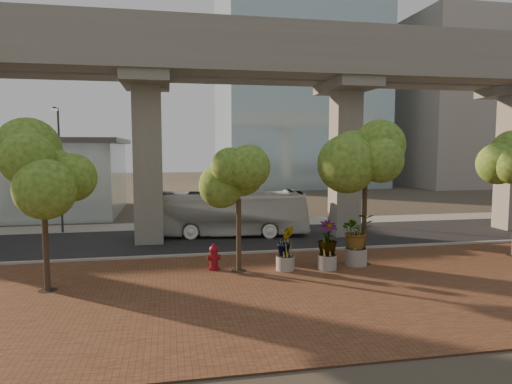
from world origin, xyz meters
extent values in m
plane|color=#3E382D|center=(0.00, 0.00, 0.00)|extent=(160.00, 160.00, 0.00)
cube|color=brown|center=(0.00, -8.00, 0.03)|extent=(70.00, 13.00, 0.06)
cube|color=black|center=(0.00, 2.00, 0.02)|extent=(90.00, 8.00, 0.04)
cube|color=#9A968F|center=(0.00, -2.00, 0.08)|extent=(70.00, 0.25, 0.16)
cube|color=#9A968F|center=(0.00, 7.50, 0.03)|extent=(90.00, 3.00, 0.06)
cube|color=gray|center=(0.00, 0.40, 10.50)|extent=(72.00, 2.40, 1.80)
cube|color=gray|center=(0.00, 3.60, 10.50)|extent=(72.00, 2.40, 1.80)
cube|color=gray|center=(0.00, -0.70, 11.90)|extent=(72.00, 0.12, 1.00)
cube|color=gray|center=(0.00, 4.70, 11.90)|extent=(72.00, 0.12, 1.00)
cube|color=gray|center=(38.00, 36.00, 12.00)|extent=(18.00, 16.00, 24.00)
imported|color=silver|center=(-1.46, 3.17, 1.45)|extent=(10.66, 3.73, 2.91)
cylinder|color=maroon|center=(-2.92, -4.78, 0.12)|extent=(0.53, 0.53, 0.12)
cylinder|color=maroon|center=(-2.92, -4.78, 0.54)|extent=(0.35, 0.35, 0.85)
sphere|color=maroon|center=(-2.92, -4.78, 0.97)|extent=(0.41, 0.41, 0.41)
cylinder|color=maroon|center=(-2.92, -4.78, 1.16)|extent=(0.12, 0.12, 0.15)
cylinder|color=maroon|center=(-2.92, -4.78, 0.62)|extent=(0.59, 0.23, 0.23)
cylinder|color=gray|center=(3.71, -5.24, 0.45)|extent=(1.00, 1.00, 0.78)
imported|color=#2E5717|center=(3.71, -5.24, 1.68)|extent=(2.23, 2.23, 1.67)
cylinder|color=gray|center=(2.12, -5.71, 0.39)|extent=(0.84, 0.84, 0.66)
imported|color=#2E5717|center=(2.12, -5.71, 1.49)|extent=(2.06, 2.06, 1.55)
cylinder|color=#A39B93|center=(0.21, -5.52, 0.38)|extent=(0.83, 0.83, 0.64)
imported|color=#2E5717|center=(0.21, -5.52, 1.39)|extent=(1.84, 1.84, 1.38)
cylinder|color=#473528|center=(-9.51, -6.63, 1.74)|extent=(0.22, 0.22, 3.37)
cylinder|color=black|center=(-9.51, -6.63, 0.07)|extent=(0.70, 0.70, 0.01)
cylinder|color=#473528|center=(-1.84, -5.18, 1.67)|extent=(0.22, 0.22, 3.23)
cylinder|color=black|center=(-1.84, -5.18, 0.07)|extent=(0.70, 0.70, 0.01)
cylinder|color=#473528|center=(4.13, -5.12, 2.16)|extent=(0.22, 0.22, 4.19)
cylinder|color=black|center=(4.13, -5.12, 0.07)|extent=(0.70, 0.70, 0.01)
cylinder|color=#313137|center=(-11.69, 6.23, 4.00)|extent=(0.14, 0.14, 7.93)
cube|color=#313137|center=(-11.69, 5.73, 7.97)|extent=(0.15, 0.99, 0.15)
cube|color=silver|center=(-11.69, 5.24, 7.87)|extent=(0.40, 0.20, 0.12)
cylinder|color=#323337|center=(7.45, 5.81, 4.22)|extent=(0.15, 0.15, 8.37)
cube|color=#323337|center=(7.45, 5.29, 8.41)|extent=(0.16, 1.05, 0.16)
cube|color=silver|center=(7.45, 4.76, 8.30)|extent=(0.42, 0.21, 0.13)
camera|label=1|loc=(-4.88, -24.93, 5.53)|focal=32.00mm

